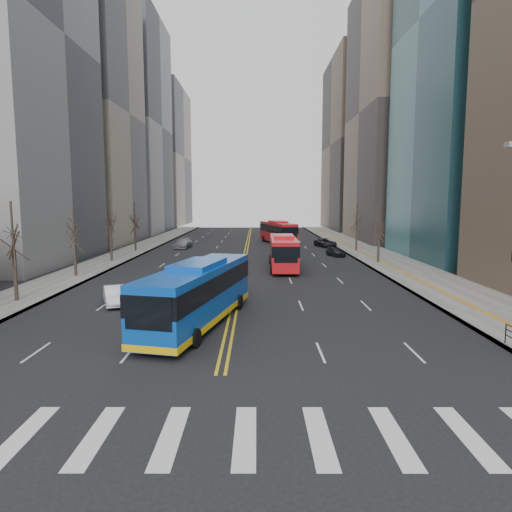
{
  "coord_description": "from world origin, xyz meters",
  "views": [
    {
      "loc": [
        1.54,
        -13.66,
        7.45
      ],
      "look_at": [
        1.51,
        13.5,
        4.1
      ],
      "focal_mm": 32.0,
      "sensor_mm": 36.0,
      "label": 1
    }
  ],
  "objects": [
    {
      "name": "car_dark_mid",
      "position": [
        12.07,
        46.47,
        0.61
      ],
      "size": [
        2.48,
        3.86,
        1.22
      ],
      "primitive_type": "imported",
      "rotation": [
        0.0,
        0.0,
        0.31
      ],
      "color": "black",
      "rests_on": "ground"
    },
    {
      "name": "ground",
      "position": [
        0.0,
        0.0,
        0.0
      ],
      "size": [
        220.0,
        220.0,
        0.0
      ],
      "primitive_type": "plane",
      "color": "black"
    },
    {
      "name": "crosswalk",
      "position": [
        0.0,
        0.0,
        0.01
      ],
      "size": [
        26.7,
        4.0,
        0.01
      ],
      "color": "silver",
      "rests_on": "ground"
    },
    {
      "name": "car_white",
      "position": [
        -8.57,
        18.28,
        0.67
      ],
      "size": [
        2.83,
        4.31,
        1.34
      ],
      "primitive_type": "imported",
      "rotation": [
        0.0,
        0.0,
        0.38
      ],
      "color": "white",
      "rests_on": "ground"
    },
    {
      "name": "red_bus_near",
      "position": [
        4.45,
        35.44,
        2.05
      ],
      "size": [
        3.08,
        11.74,
        3.7
      ],
      "color": "red",
      "rests_on": "ground"
    },
    {
      "name": "red_bus_far",
      "position": [
        5.22,
        64.47,
        2.15
      ],
      "size": [
        6.09,
        12.65,
        3.88
      ],
      "color": "red",
      "rests_on": "ground"
    },
    {
      "name": "car_silver",
      "position": [
        -9.84,
        56.67,
        0.75
      ],
      "size": [
        2.59,
        5.36,
        1.51
      ],
      "primitive_type": "imported",
      "rotation": [
        0.0,
        0.0,
        -0.09
      ],
      "color": "gray",
      "rests_on": "ground"
    },
    {
      "name": "sidewalk_right",
      "position": [
        17.5,
        45.0,
        0.07
      ],
      "size": [
        7.0,
        130.0,
        0.15
      ],
      "primitive_type": "cube",
      "color": "gray",
      "rests_on": "ground"
    },
    {
      "name": "car_dark_far",
      "position": [
        12.5,
        58.38,
        0.69
      ],
      "size": [
        3.45,
        5.36,
        1.37
      ],
      "primitive_type": "imported",
      "rotation": [
        0.0,
        0.0,
        0.26
      ],
      "color": "black",
      "rests_on": "ground"
    },
    {
      "name": "blue_bus",
      "position": [
        -1.93,
        13.13,
        2.0
      ],
      "size": [
        5.72,
        13.49,
        3.82
      ],
      "color": "#0C4AB7",
      "rests_on": "ground"
    },
    {
      "name": "office_towers",
      "position": [
        0.12,
        68.51,
        23.92
      ],
      "size": [
        83.0,
        134.0,
        58.0
      ],
      "color": "gray",
      "rests_on": "ground"
    },
    {
      "name": "sidewalk_left",
      "position": [
        -16.5,
        45.0,
        0.07
      ],
      "size": [
        5.0,
        130.0,
        0.15
      ],
      "primitive_type": "cube",
      "color": "gray",
      "rests_on": "ground"
    },
    {
      "name": "street_trees",
      "position": [
        -7.18,
        34.55,
        4.87
      ],
      "size": [
        35.2,
        47.2,
        7.6
      ],
      "color": "#31271E",
      "rests_on": "ground"
    },
    {
      "name": "centerline",
      "position": [
        0.0,
        55.0,
        0.01
      ],
      "size": [
        0.55,
        100.0,
        0.01
      ],
      "color": "gold",
      "rests_on": "ground"
    }
  ]
}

